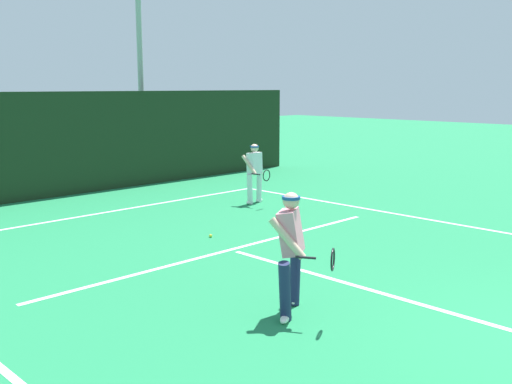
{
  "coord_description": "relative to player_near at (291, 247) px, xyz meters",
  "views": [
    {
      "loc": [
        -7.11,
        -1.24,
        2.98
      ],
      "look_at": [
        0.68,
        6.59,
        1.0
      ],
      "focal_mm": 41.49,
      "sensor_mm": 36.0,
      "label": 1
    }
  ],
  "objects": [
    {
      "name": "player_near",
      "position": [
        0.0,
        0.0,
        0.0
      ],
      "size": [
        0.91,
        1.04,
        1.64
      ],
      "rotation": [
        0.0,
        0.0,
        3.68
      ],
      "color": "#1E234C",
      "rests_on": "ground_plane"
    },
    {
      "name": "light_pole",
      "position": [
        5.58,
        11.61,
        3.15
      ],
      "size": [
        0.55,
        0.44,
        6.49
      ],
      "color": "#9EA39E",
      "rests_on": "ground_plane"
    },
    {
      "name": "player_far",
      "position": [
        4.96,
        5.68,
        -0.06
      ],
      "size": [
        0.67,
        0.86,
        1.53
      ],
      "rotation": [
        0.0,
        0.0,
        3.27
      ],
      "color": "silver",
      "rests_on": "ground_plane"
    },
    {
      "name": "court_line_centre",
      "position": [
        1.5,
        -0.53,
        -0.9
      ],
      "size": [
        0.1,
        6.4,
        0.01
      ],
      "primitive_type": "cube",
      "color": "white",
      "rests_on": "ground_plane"
    },
    {
      "name": "court_line_service",
      "position": [
        1.5,
        2.84,
        -0.9
      ],
      "size": [
        7.97,
        0.1,
        0.01
      ],
      "primitive_type": "cube",
      "color": "white",
      "rests_on": "ground_plane"
    },
    {
      "name": "court_line_baseline_far",
      "position": [
        1.5,
        7.38,
        -0.9
      ],
      "size": [
        9.77,
        0.1,
        0.01
      ],
      "primitive_type": "cube",
      "color": "white",
      "rests_on": "ground_plane"
    },
    {
      "name": "back_fence_windscreen",
      "position": [
        1.5,
        10.16,
        0.52
      ],
      "size": [
        18.27,
        0.12,
        2.84
      ],
      "primitive_type": "cube",
      "color": "black",
      "rests_on": "ground_plane"
    },
    {
      "name": "tennis_ball",
      "position": [
        1.84,
        3.8,
        -0.87
      ],
      "size": [
        0.07,
        0.07,
        0.07
      ],
      "primitive_type": "sphere",
      "color": "#D1E033",
      "rests_on": "ground_plane"
    }
  ]
}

